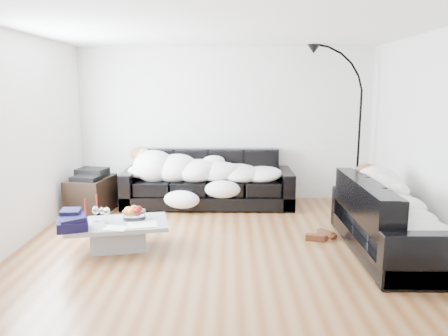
{
  "coord_description": "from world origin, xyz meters",
  "views": [
    {
      "loc": [
        0.07,
        -5.27,
        1.94
      ],
      "look_at": [
        0.0,
        0.3,
        0.9
      ],
      "focal_mm": 35.0,
      "sensor_mm": 36.0,
      "label": 1
    }
  ],
  "objects_px": {
    "wine_glass_b": "(96,214)",
    "floor_lamp": "(359,136)",
    "sofa_back": "(208,179)",
    "wine_glass_c": "(107,215)",
    "sleeper_back": "(208,167)",
    "candle_left": "(85,208)",
    "av_cabinet": "(91,195)",
    "sofa_right": "(391,217)",
    "coffee_table": "(119,236)",
    "candle_right": "(97,205)",
    "shoes": "(320,236)",
    "wine_glass_a": "(102,214)",
    "stereo": "(90,174)",
    "sleeper_right": "(393,200)",
    "fruit_bowl": "(134,212)"
  },
  "relations": [
    {
      "from": "sleeper_back",
      "to": "fruit_bowl",
      "type": "relative_size",
      "value": 8.28
    },
    {
      "from": "candle_left",
      "to": "floor_lamp",
      "type": "relative_size",
      "value": 0.1
    },
    {
      "from": "candle_right",
      "to": "floor_lamp",
      "type": "height_order",
      "value": "floor_lamp"
    },
    {
      "from": "candle_right",
      "to": "wine_glass_c",
      "type": "bearing_deg",
      "value": -56.48
    },
    {
      "from": "sleeper_right",
      "to": "av_cabinet",
      "type": "height_order",
      "value": "sleeper_right"
    },
    {
      "from": "coffee_table",
      "to": "wine_glass_a",
      "type": "height_order",
      "value": "wine_glass_a"
    },
    {
      "from": "wine_glass_a",
      "to": "candle_right",
      "type": "relative_size",
      "value": 0.59
    },
    {
      "from": "wine_glass_c",
      "to": "wine_glass_b",
      "type": "bearing_deg",
      "value": 160.11
    },
    {
      "from": "shoes",
      "to": "coffee_table",
      "type": "bearing_deg",
      "value": -144.74
    },
    {
      "from": "candle_right",
      "to": "stereo",
      "type": "xyz_separation_m",
      "value": [
        -0.48,
        1.29,
        0.14
      ]
    },
    {
      "from": "wine_glass_b",
      "to": "wine_glass_c",
      "type": "height_order",
      "value": "wine_glass_c"
    },
    {
      "from": "coffee_table",
      "to": "wine_glass_a",
      "type": "bearing_deg",
      "value": 157.39
    },
    {
      "from": "sleeper_right",
      "to": "wine_glass_b",
      "type": "xyz_separation_m",
      "value": [
        -3.52,
        0.07,
        -0.21
      ]
    },
    {
      "from": "av_cabinet",
      "to": "floor_lamp",
      "type": "relative_size",
      "value": 0.35
    },
    {
      "from": "sofa_right",
      "to": "coffee_table",
      "type": "distance_m",
      "value": 3.26
    },
    {
      "from": "sleeper_back",
      "to": "floor_lamp",
      "type": "distance_m",
      "value": 2.53
    },
    {
      "from": "floor_lamp",
      "to": "wine_glass_b",
      "type": "bearing_deg",
      "value": -156.98
    },
    {
      "from": "coffee_table",
      "to": "av_cabinet",
      "type": "relative_size",
      "value": 1.45
    },
    {
      "from": "wine_glass_b",
      "to": "floor_lamp",
      "type": "distance_m",
      "value": 4.34
    },
    {
      "from": "sleeper_right",
      "to": "coffee_table",
      "type": "bearing_deg",
      "value": 89.12
    },
    {
      "from": "sofa_right",
      "to": "wine_glass_b",
      "type": "xyz_separation_m",
      "value": [
        -3.52,
        0.07,
        0.0
      ]
    },
    {
      "from": "sleeper_back",
      "to": "shoes",
      "type": "height_order",
      "value": "sleeper_back"
    },
    {
      "from": "sofa_back",
      "to": "sofa_right",
      "type": "xyz_separation_m",
      "value": [
        2.26,
        -2.05,
        -0.02
      ]
    },
    {
      "from": "sofa_back",
      "to": "wine_glass_c",
      "type": "distance_m",
      "value": 2.31
    },
    {
      "from": "sofa_back",
      "to": "av_cabinet",
      "type": "height_order",
      "value": "sofa_back"
    },
    {
      "from": "shoes",
      "to": "sleeper_right",
      "type": "bearing_deg",
      "value": -4.29
    },
    {
      "from": "wine_glass_c",
      "to": "av_cabinet",
      "type": "xyz_separation_m",
      "value": [
        -0.7,
        1.61,
        -0.16
      ]
    },
    {
      "from": "sofa_back",
      "to": "floor_lamp",
      "type": "distance_m",
      "value": 2.58
    },
    {
      "from": "candle_left",
      "to": "av_cabinet",
      "type": "distance_m",
      "value": 1.42
    },
    {
      "from": "sleeper_back",
      "to": "wine_glass_a",
      "type": "relative_size",
      "value": 14.87
    },
    {
      "from": "wine_glass_a",
      "to": "stereo",
      "type": "distance_m",
      "value": 1.62
    },
    {
      "from": "sofa_right",
      "to": "candle_left",
      "type": "relative_size",
      "value": 9.26
    },
    {
      "from": "candle_right",
      "to": "fruit_bowl",
      "type": "bearing_deg",
      "value": -16.97
    },
    {
      "from": "candle_right",
      "to": "av_cabinet",
      "type": "height_order",
      "value": "candle_right"
    },
    {
      "from": "wine_glass_b",
      "to": "stereo",
      "type": "xyz_separation_m",
      "value": [
        -0.55,
        1.56,
        0.18
      ]
    },
    {
      "from": "wine_glass_a",
      "to": "av_cabinet",
      "type": "relative_size",
      "value": 0.2
    },
    {
      "from": "sofa_right",
      "to": "candle_right",
      "type": "distance_m",
      "value": 3.6
    },
    {
      "from": "sofa_back",
      "to": "shoes",
      "type": "height_order",
      "value": "sofa_back"
    },
    {
      "from": "sofa_back",
      "to": "fruit_bowl",
      "type": "xyz_separation_m",
      "value": [
        -0.82,
        -1.86,
        -0.03
      ]
    },
    {
      "from": "sleeper_right",
      "to": "shoes",
      "type": "xyz_separation_m",
      "value": [
        -0.73,
        0.44,
        -0.6
      ]
    },
    {
      "from": "sleeper_right",
      "to": "wine_glass_c",
      "type": "relative_size",
      "value": 9.56
    },
    {
      "from": "sleeper_back",
      "to": "wine_glass_b",
      "type": "relative_size",
      "value": 12.46
    },
    {
      "from": "sofa_right",
      "to": "candle_right",
      "type": "xyz_separation_m",
      "value": [
        -3.58,
        0.34,
        0.04
      ]
    },
    {
      "from": "shoes",
      "to": "av_cabinet",
      "type": "bearing_deg",
      "value": -173.16
    },
    {
      "from": "sofa_right",
      "to": "wine_glass_a",
      "type": "distance_m",
      "value": 3.46
    },
    {
      "from": "sofa_right",
      "to": "candle_left",
      "type": "height_order",
      "value": "sofa_right"
    },
    {
      "from": "wine_glass_c",
      "to": "candle_left",
      "type": "bearing_deg",
      "value": 144.07
    },
    {
      "from": "sofa_right",
      "to": "stereo",
      "type": "relative_size",
      "value": 4.82
    },
    {
      "from": "sleeper_back",
      "to": "wine_glass_c",
      "type": "height_order",
      "value": "sleeper_back"
    },
    {
      "from": "candle_right",
      "to": "wine_glass_a",
      "type": "bearing_deg",
      "value": -58.73
    }
  ]
}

